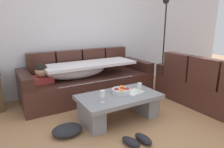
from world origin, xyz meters
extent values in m
plane|color=#AC7B51|center=(0.00, 0.00, 0.00)|extent=(14.00, 14.00, 0.00)
cube|color=silver|center=(0.00, 2.15, 1.35)|extent=(9.00, 0.10, 2.70)
cube|color=#44241D|center=(-0.13, 1.60, 0.21)|extent=(2.48, 0.92, 0.42)
cube|color=#44241D|center=(-0.93, 1.98, 0.65)|extent=(0.50, 0.16, 0.46)
cube|color=#44241D|center=(-0.40, 1.98, 0.65)|extent=(0.50, 0.16, 0.46)
cube|color=#44241D|center=(0.13, 1.98, 0.65)|extent=(0.50, 0.16, 0.46)
cube|color=#44241D|center=(0.66, 1.98, 0.65)|extent=(0.50, 0.16, 0.46)
cube|color=#371D17|center=(-1.28, 1.60, 0.52)|extent=(0.18, 0.92, 0.20)
cube|color=#371D17|center=(1.02, 1.60, 0.52)|extent=(0.18, 0.92, 0.20)
cube|color=#B23838|center=(-1.01, 1.59, 0.47)|extent=(0.36, 0.28, 0.11)
sphere|color=tan|center=(-1.01, 1.55, 0.64)|extent=(0.21, 0.21, 0.21)
sphere|color=black|center=(-1.01, 1.55, 0.67)|extent=(0.20, 0.20, 0.20)
ellipsoid|color=silver|center=(-0.39, 1.55, 0.56)|extent=(1.10, 0.44, 0.28)
cube|color=silver|center=(-0.13, 1.53, 0.66)|extent=(1.70, 0.60, 0.05)
cube|color=silver|center=(-0.13, 1.16, 0.23)|extent=(1.44, 0.04, 0.38)
cube|color=#44241D|center=(1.55, 0.06, 0.21)|extent=(0.92, 2.02, 0.42)
cube|color=#44241D|center=(1.17, 0.06, 0.65)|extent=(0.16, 0.52, 0.46)
cube|color=#44241D|center=(1.17, 0.61, 0.65)|extent=(0.16, 0.52, 0.46)
cube|color=#371D17|center=(1.55, 0.98, 0.52)|extent=(0.92, 0.18, 0.20)
ellipsoid|color=silver|center=(1.60, 0.03, 0.56)|extent=(0.44, 1.10, 0.28)
cube|color=silver|center=(1.62, 0.06, 0.66)|extent=(0.60, 1.53, 0.05)
cube|color=gray|center=(-0.14, 0.51, 0.35)|extent=(1.20, 0.68, 0.06)
cube|color=gray|center=(-0.60, 0.51, 0.16)|extent=(0.20, 0.54, 0.32)
cube|color=gray|center=(0.32, 0.51, 0.16)|extent=(0.20, 0.54, 0.32)
cylinder|color=silver|center=(-0.07, 0.56, 0.42)|extent=(0.28, 0.28, 0.07)
sphere|color=red|center=(-0.15, 0.57, 0.44)|extent=(0.08, 0.08, 0.08)
sphere|color=red|center=(-0.01, 0.50, 0.44)|extent=(0.08, 0.08, 0.08)
sphere|color=#AD1F20|center=(-0.05, 0.54, 0.44)|extent=(0.08, 0.08, 0.08)
sphere|color=orange|center=(-0.02, 0.63, 0.44)|extent=(0.08, 0.08, 0.08)
sphere|color=orange|center=(-0.11, 0.48, 0.44)|extent=(0.08, 0.08, 0.08)
cylinder|color=silver|center=(-0.48, 0.39, 0.38)|extent=(0.06, 0.06, 0.01)
cylinder|color=silver|center=(-0.48, 0.39, 0.42)|extent=(0.01, 0.01, 0.07)
cylinder|color=silver|center=(-0.48, 0.39, 0.50)|extent=(0.07, 0.07, 0.08)
cylinder|color=silver|center=(0.16, 0.41, 0.38)|extent=(0.06, 0.06, 0.01)
cylinder|color=silver|center=(0.16, 0.41, 0.42)|extent=(0.01, 0.01, 0.07)
cylinder|color=silver|center=(0.16, 0.41, 0.50)|extent=(0.07, 0.07, 0.08)
cube|color=white|center=(0.11, 0.49, 0.39)|extent=(0.32, 0.27, 0.01)
cylinder|color=black|center=(1.88, 1.69, 0.01)|extent=(0.28, 0.28, 0.02)
cylinder|color=black|center=(1.88, 1.69, 0.92)|extent=(0.03, 0.03, 1.80)
sphere|color=black|center=(1.76, 1.59, 1.88)|extent=(0.14, 0.14, 0.14)
ellipsoid|color=black|center=(-0.38, -0.14, 0.04)|extent=(0.18, 0.29, 0.09)
ellipsoid|color=black|center=(-0.21, -0.16, 0.04)|extent=(0.14, 0.28, 0.09)
ellipsoid|color=#232328|center=(-0.95, 0.48, 0.06)|extent=(0.40, 0.32, 0.12)
camera|label=1|loc=(-1.63, -1.81, 1.42)|focal=31.87mm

